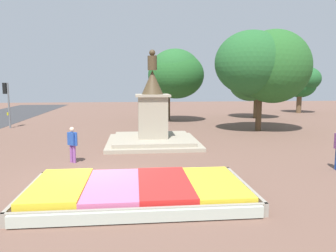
{
  "coord_description": "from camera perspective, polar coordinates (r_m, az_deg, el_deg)",
  "views": [
    {
      "loc": [
        1.25,
        -11.18,
        3.4
      ],
      "look_at": [
        2.69,
        2.95,
        1.47
      ],
      "focal_mm": 35.0,
      "sensor_mm": 36.0,
      "label": 1
    }
  ],
  "objects": [
    {
      "name": "ground_plane",
      "position": [
        11.75,
        -11.81,
        -9.24
      ],
      "size": [
        87.56,
        87.56,
        0.0
      ],
      "primitive_type": "plane",
      "color": "brown"
    },
    {
      "name": "flower_planter",
      "position": [
        9.82,
        -5.46,
        -11.17
      ],
      "size": [
        6.5,
        3.66,
        0.5
      ],
      "color": "#38281C",
      "rests_on": "ground_plane"
    },
    {
      "name": "statue_monument",
      "position": [
        17.89,
        -2.69,
        0.39
      ],
      "size": [
        4.92,
        4.92,
        5.08
      ],
      "color": "gray",
      "rests_on": "ground_plane"
    },
    {
      "name": "traffic_light_far_corner",
      "position": [
        26.58,
        -26.27,
        4.57
      ],
      "size": [
        0.41,
        0.29,
        3.31
      ],
      "color": "slate",
      "rests_on": "ground_plane"
    },
    {
      "name": "pedestrian_with_handbag",
      "position": [
        14.31,
        -16.3,
        -2.76
      ],
      "size": [
        0.45,
        0.41,
        1.52
      ],
      "color": "#8C4C99",
      "rests_on": "ground_plane"
    },
    {
      "name": "park_tree_far_left",
      "position": [
        27.88,
        1.32,
        9.13
      ],
      "size": [
        4.7,
        4.56,
        6.13
      ],
      "color": "#4C3823",
      "rests_on": "ground_plane"
    },
    {
      "name": "park_tree_behind_statue",
      "position": [
        38.57,
        22.39,
        7.05
      ],
      "size": [
        3.61,
        3.73,
        4.98
      ],
      "color": "brown",
      "rests_on": "ground_plane"
    },
    {
      "name": "park_tree_far_right",
      "position": [
        23.35,
        16.19,
        9.92
      ],
      "size": [
        6.54,
        5.1,
        6.85
      ],
      "color": "#4C3823",
      "rests_on": "ground_plane"
    },
    {
      "name": "park_tree_street_side",
      "position": [
        31.51,
        15.11,
        8.1
      ],
      "size": [
        4.69,
        4.96,
        5.81
      ],
      "color": "brown",
      "rests_on": "ground_plane"
    }
  ]
}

